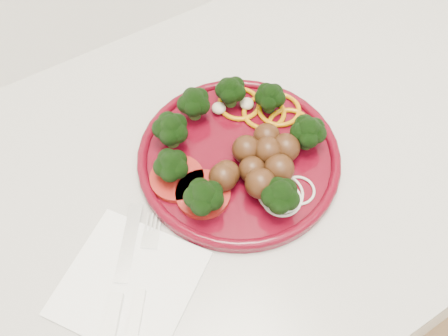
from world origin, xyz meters
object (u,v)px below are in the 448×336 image
plate (238,152)px  fork (139,304)px  napkin (129,283)px  knife (117,299)px

plate → fork: size_ratio=1.85×
napkin → fork: size_ratio=1.00×
fork → napkin: bearing=33.3°
napkin → knife: size_ratio=0.89×
plate → napkin: 0.22m
plate → fork: bearing=-152.3°
napkin → knife: 0.02m
knife → fork: bearing=-97.0°
plate → knife: (-0.22, -0.09, -0.01)m
plate → knife: bearing=-158.1°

